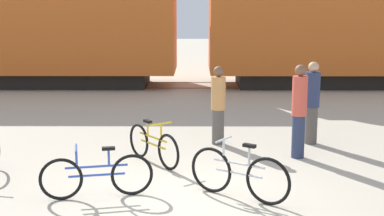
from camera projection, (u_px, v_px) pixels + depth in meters
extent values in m
plane|color=#B2A893|center=(188.00, 196.00, 8.34)|extent=(80.00, 80.00, 0.00)
cube|color=#4C4238|center=(192.00, 88.00, 19.17)|extent=(39.60, 0.07, 0.01)
cube|color=#4C4238|center=(193.00, 82.00, 20.58)|extent=(39.60, 0.07, 0.01)
torus|color=black|center=(211.00, 170.00, 8.45)|extent=(0.64, 0.45, 0.73)
torus|color=black|center=(268.00, 181.00, 7.90)|extent=(0.64, 0.45, 0.73)
cylinder|color=silver|center=(239.00, 164.00, 8.14)|extent=(0.75, 0.51, 0.04)
cylinder|color=silver|center=(239.00, 173.00, 8.17)|extent=(0.68, 0.47, 0.04)
cylinder|color=silver|center=(249.00, 156.00, 8.01)|extent=(0.04, 0.04, 0.31)
cube|color=black|center=(249.00, 146.00, 7.98)|extent=(0.21, 0.18, 0.05)
cylinder|color=silver|center=(224.00, 150.00, 8.26)|extent=(0.04, 0.04, 0.34)
cylinder|color=silver|center=(224.00, 139.00, 8.22)|extent=(0.28, 0.40, 0.03)
torus|color=black|center=(168.00, 152.00, 9.61)|extent=(0.44, 0.56, 0.66)
torus|color=black|center=(139.00, 141.00, 10.42)|extent=(0.44, 0.56, 0.66)
cylinder|color=gold|center=(153.00, 137.00, 9.98)|extent=(0.57, 0.75, 0.04)
cylinder|color=gold|center=(153.00, 144.00, 10.01)|extent=(0.52, 0.68, 0.04)
cylinder|color=gold|center=(148.00, 128.00, 10.10)|extent=(0.04, 0.04, 0.28)
cube|color=black|center=(148.00, 121.00, 10.07)|extent=(0.18, 0.21, 0.05)
cylinder|color=gold|center=(161.00, 132.00, 9.73)|extent=(0.04, 0.04, 0.31)
cylinder|color=gold|center=(161.00, 124.00, 9.70)|extent=(0.39, 0.30, 0.03)
torus|color=black|center=(61.00, 179.00, 8.10)|extent=(0.66, 0.19, 0.66)
torus|color=black|center=(132.00, 175.00, 8.32)|extent=(0.66, 0.19, 0.66)
cylinder|color=#3351B7|center=(97.00, 166.00, 8.18)|extent=(0.93, 0.24, 0.04)
cylinder|color=#3351B7|center=(97.00, 175.00, 8.20)|extent=(0.85, 0.22, 0.04)
cylinder|color=#3351B7|center=(109.00, 157.00, 8.19)|extent=(0.04, 0.04, 0.28)
cube|color=black|center=(108.00, 148.00, 8.16)|extent=(0.21, 0.12, 0.05)
cylinder|color=#3351B7|center=(76.00, 158.00, 8.09)|extent=(0.04, 0.04, 0.31)
cylinder|color=#3351B7|center=(76.00, 148.00, 8.06)|extent=(0.13, 0.46, 0.03)
cylinder|color=#283351|center=(298.00, 137.00, 10.37)|extent=(0.25, 0.25, 0.84)
cylinder|color=#CC4C3D|center=(300.00, 96.00, 10.22)|extent=(0.29, 0.29, 0.77)
sphere|color=brown|center=(301.00, 70.00, 10.13)|extent=(0.22, 0.22, 0.22)
cylinder|color=#514C47|center=(218.00, 127.00, 11.41)|extent=(0.26, 0.26, 0.75)
cylinder|color=tan|center=(218.00, 93.00, 11.27)|extent=(0.30, 0.30, 0.70)
sphere|color=brown|center=(219.00, 71.00, 11.18)|extent=(0.22, 0.22, 0.22)
cylinder|color=#514C47|center=(311.00, 125.00, 11.44)|extent=(0.26, 0.26, 0.80)
cylinder|color=navy|center=(313.00, 90.00, 11.30)|extent=(0.31, 0.31, 0.74)
sphere|color=tan|center=(314.00, 67.00, 11.21)|extent=(0.22, 0.22, 0.22)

